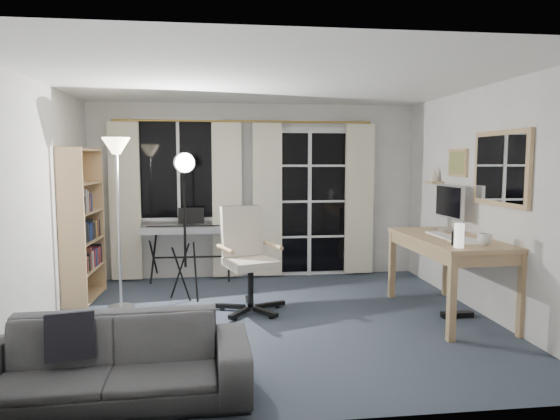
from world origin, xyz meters
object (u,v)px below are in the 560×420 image
object	(u,v)px
bookshelf	(80,228)
studio_light	(184,180)
torchiere_lamp	(117,172)
office_chair	(246,249)
keyboard_piano	(191,230)
monitor	(449,203)
sofa	(109,348)
mug	(485,238)
desk	(450,247)

from	to	relation	value
bookshelf	studio_light	world-z (taller)	bookshelf
torchiere_lamp	office_chair	bearing A→B (deg)	-6.77
torchiere_lamp	office_chair	distance (m)	1.61
keyboard_piano	torchiere_lamp	bearing A→B (deg)	-122.16
office_chair	keyboard_piano	bearing A→B (deg)	98.47
studio_light	monitor	size ratio (longest dim) A/B	2.92
torchiere_lamp	keyboard_piano	size ratio (longest dim) A/B	1.45
torchiere_lamp	sofa	distance (m)	2.46
torchiere_lamp	studio_light	xyz separation A→B (m)	(0.70, 0.20, -0.10)
studio_light	sofa	xyz separation A→B (m)	(-0.37, -2.36, -1.04)
monitor	mug	distance (m)	0.99
torchiere_lamp	office_chair	size ratio (longest dim) A/B	1.65
keyboard_piano	sofa	xyz separation A→B (m)	(-0.38, -3.25, -0.34)
office_chair	desk	size ratio (longest dim) A/B	0.72
torchiere_lamp	studio_light	distance (m)	0.73
monitor	office_chair	bearing A→B (deg)	177.94
sofa	bookshelf	bearing A→B (deg)	106.48
office_chair	monitor	world-z (taller)	monitor
bookshelf	monitor	xyz separation A→B (m)	(4.20, -0.63, 0.31)
bookshelf	monitor	size ratio (longest dim) A/B	2.95
monitor	sofa	xyz separation A→B (m)	(-3.34, -1.96, -0.78)
torchiere_lamp	studio_light	world-z (taller)	torchiere_lamp
desk	monitor	xyz separation A→B (m)	(0.20, 0.45, 0.42)
studio_light	sofa	size ratio (longest dim) A/B	0.92
torchiere_lamp	sofa	size ratio (longest dim) A/B	0.98
bookshelf	office_chair	xyz separation A→B (m)	(1.89, -0.60, -0.18)
monitor	mug	size ratio (longest dim) A/B	4.40
desk	bookshelf	bearing A→B (deg)	163.59
bookshelf	torchiere_lamp	bearing A→B (deg)	-37.93
bookshelf	office_chair	world-z (taller)	bookshelf
studio_light	office_chair	xyz separation A→B (m)	(0.67, -0.36, -0.74)
torchiere_lamp	sofa	world-z (taller)	torchiere_lamp
torchiere_lamp	desk	world-z (taller)	torchiere_lamp
desk	monitor	distance (m)	0.64
studio_light	monitor	world-z (taller)	studio_light
bookshelf	sofa	distance (m)	2.77
studio_light	desk	world-z (taller)	studio_light
monitor	desk	bearing A→B (deg)	-114.80
office_chair	mug	size ratio (longest dim) A/B	8.29
mug	monitor	bearing A→B (deg)	84.22
office_chair	mug	distance (m)	2.43
studio_light	desk	distance (m)	2.98
torchiere_lamp	mug	bearing A→B (deg)	-17.75
office_chair	torchiere_lamp	bearing A→B (deg)	154.05
studio_light	sofa	world-z (taller)	studio_light
keyboard_piano	mug	world-z (taller)	keyboard_piano
office_chair	monitor	distance (m)	2.36
bookshelf	mug	world-z (taller)	bookshelf
bookshelf	monitor	distance (m)	4.26
office_chair	mug	bearing A→B (deg)	-43.15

